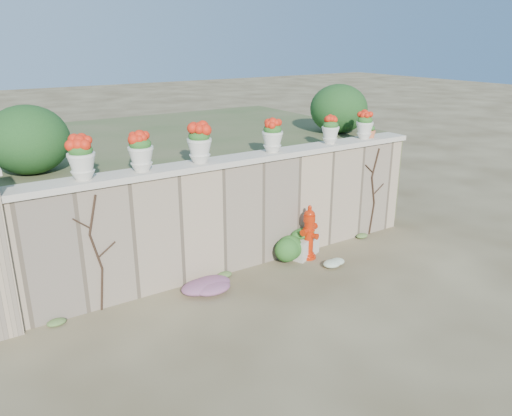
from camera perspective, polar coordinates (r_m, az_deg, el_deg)
ground at (r=8.24m, az=4.74°, el=-10.99°), size 80.00×80.00×0.00m
stone_wall at (r=9.17m, az=-1.95°, el=-0.84°), size 8.00×0.40×2.00m
wall_cap at (r=8.87m, az=-2.03°, el=5.56°), size 8.10×0.52×0.10m
raised_fill at (r=11.90m, az=-9.96°, el=3.57°), size 9.00×6.00×2.00m
back_shrub_left at (r=8.82m, az=-24.63°, el=7.10°), size 1.30×1.30×1.10m
back_shrub_right at (r=11.73m, az=9.42°, el=11.12°), size 1.30×1.30×1.10m
vine_left at (r=8.02m, az=-17.72°, el=-4.85°), size 0.60×0.04×1.91m
vine_right at (r=10.95m, az=13.28°, el=1.94°), size 0.60×0.04×1.91m
fire_hydrant at (r=9.67m, az=6.08°, el=-2.76°), size 0.46×0.33×1.08m
planter_box at (r=9.88m, az=5.35°, el=-4.01°), size 0.78×0.62×0.56m
green_shrub at (r=9.54m, az=4.30°, el=-4.51°), size 0.66×0.59×0.62m
magenta_clump at (r=8.49m, az=-5.81°, el=-9.05°), size 0.98×0.66×0.26m
white_flowers at (r=9.51m, az=9.04°, el=-6.26°), size 0.50×0.40×0.18m
urn_pot_0 at (r=7.79m, az=-19.33°, el=5.36°), size 0.41×0.41×0.64m
urn_pot_1 at (r=8.04m, az=-13.04°, el=6.29°), size 0.40×0.40×0.62m
urn_pot_2 at (r=8.43m, az=-6.49°, el=7.33°), size 0.41×0.41×0.65m
urn_pot_3 at (r=9.18m, az=1.89°, el=8.25°), size 0.39×0.39×0.60m
urn_pot_4 at (r=10.04m, az=8.50°, el=8.80°), size 0.34×0.34×0.54m
urn_pot_5 at (r=10.67m, az=12.32°, el=9.21°), size 0.35×0.35×0.56m
terracotta_pot at (r=10.82m, az=12.97°, el=8.44°), size 0.21×0.21×0.25m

